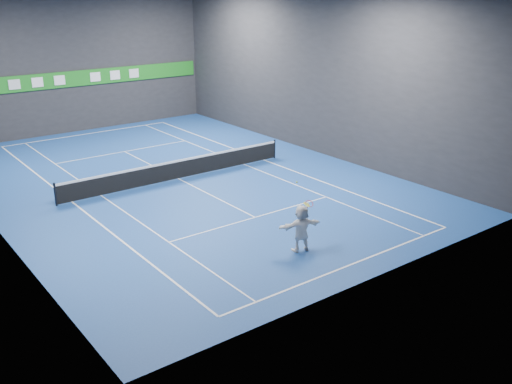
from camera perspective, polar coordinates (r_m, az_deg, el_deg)
ground at (r=29.05m, az=-7.72°, el=1.30°), size 26.00×26.00×0.00m
wall_back at (r=39.72m, az=-17.61°, el=12.21°), size 18.00×0.10×9.00m
wall_front at (r=17.99m, az=12.71°, el=4.41°), size 18.00×0.10×9.00m
wall_right at (r=33.22m, az=5.78°, el=11.69°), size 0.10×26.00×9.00m
baseline_near at (r=20.28m, az=9.37°, el=-7.22°), size 10.98×0.08×0.01m
baseline_far at (r=39.48m, az=-16.37°, el=5.63°), size 10.98×0.08×0.01m
sideline_doubles_left at (r=26.96m, az=-17.88°, el=-0.98°), size 0.08×23.78×0.01m
sideline_doubles_right at (r=31.95m, az=0.86°, el=3.20°), size 0.08×23.78×0.01m
sideline_singles_left at (r=27.40m, az=-15.19°, el=-0.37°), size 0.06×23.78×0.01m
sideline_singles_right at (r=31.15m, az=-1.15°, el=2.76°), size 0.06×23.78×0.01m
service_line_near at (r=24.00m, az=-0.09°, el=-2.55°), size 8.23×0.06×0.01m
service_line_far at (r=34.54m, az=-13.02°, el=3.97°), size 8.23×0.06×0.01m
center_service_line at (r=29.04m, az=-7.72°, el=1.31°), size 0.06×12.80×0.01m
player at (r=20.78m, az=4.55°, el=-3.62°), size 1.73×0.93×1.78m
tennis_ball at (r=20.07m, az=4.11°, el=0.99°), size 0.07×0.07×0.07m
tennis_net at (r=28.88m, az=-7.77°, el=2.31°), size 12.50×0.10×1.07m
sponsor_banner at (r=39.79m, az=-17.42°, el=10.78°), size 17.64×0.11×1.00m
tennis_racket at (r=20.74m, az=5.29°, el=-1.28°), size 0.52×0.34×0.52m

